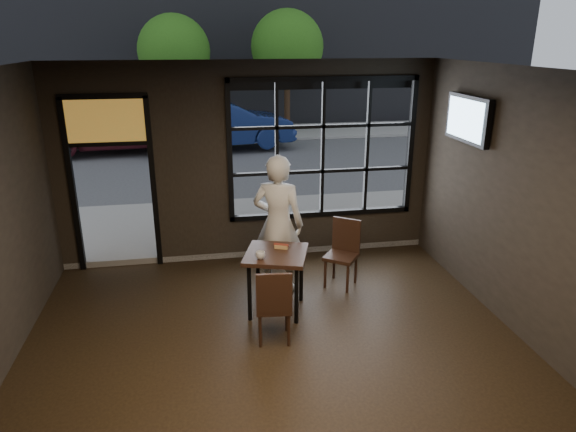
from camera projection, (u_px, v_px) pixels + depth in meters
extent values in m
cube|color=black|center=(287.00, 389.00, 5.43)|extent=(6.00, 7.00, 0.02)
cube|color=black|center=(287.00, 75.00, 4.36)|extent=(6.00, 7.00, 0.02)
cube|color=black|center=(568.00, 229.00, 5.39)|extent=(0.04, 7.00, 3.20)
cube|color=black|center=(323.00, 149.00, 8.28)|extent=(3.06, 0.12, 2.28)
cube|color=orange|center=(106.00, 120.00, 7.55)|extent=(1.20, 0.06, 0.70)
cube|color=#545456|center=(210.00, 106.00, 27.73)|extent=(60.00, 41.00, 0.04)
cube|color=black|center=(276.00, 281.00, 6.85)|extent=(0.98, 0.98, 0.85)
cube|color=black|center=(274.00, 303.00, 6.16)|extent=(0.46, 0.46, 0.97)
cube|color=black|center=(341.00, 254.00, 7.52)|extent=(0.60, 0.60, 1.00)
imported|color=silver|center=(278.00, 224.00, 7.26)|extent=(0.86, 0.73, 2.01)
imported|color=silver|center=(260.00, 255.00, 6.50)|extent=(0.15, 0.15, 0.10)
cube|color=black|center=(468.00, 119.00, 7.10)|extent=(0.12, 1.10, 0.64)
imported|color=navy|center=(221.00, 124.00, 16.46)|extent=(4.82, 2.29, 1.52)
imported|color=#47141D|center=(111.00, 124.00, 16.09)|extent=(4.92, 2.31, 1.63)
cylinder|color=#332114|center=(178.00, 106.00, 18.54)|extent=(0.21, 0.21, 2.31)
sphere|color=#336F1A|center=(174.00, 51.00, 17.92)|extent=(2.52, 2.52, 2.52)
cylinder|color=#332114|center=(287.00, 102.00, 19.16)|extent=(0.22, 0.22, 2.40)
sphere|color=#396324|center=(287.00, 47.00, 18.51)|extent=(2.62, 2.62, 2.62)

